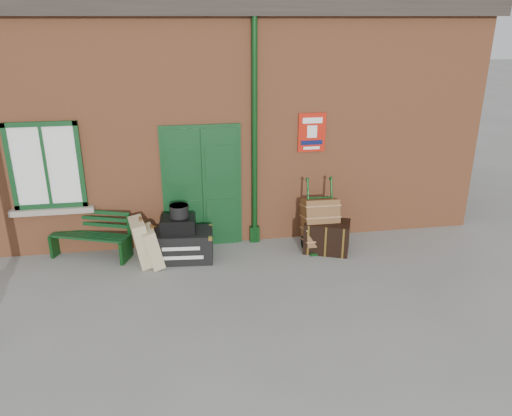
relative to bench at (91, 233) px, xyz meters
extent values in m
plane|color=gray|center=(2.28, -1.31, -0.43)|extent=(80.00, 80.00, 0.00)
cube|color=#A85C36|center=(2.28, 2.19, 1.57)|extent=(10.00, 4.00, 4.00)
cube|color=#38302B|center=(2.28, 2.19, 3.72)|extent=(10.30, 4.30, 0.30)
cube|color=#0F3919|center=(1.98, 0.15, 0.67)|extent=(1.42, 0.12, 2.32)
cube|color=white|center=(-0.62, 0.14, 1.22)|extent=(1.20, 0.08, 1.50)
cylinder|color=#0D3612|center=(2.93, 0.11, 1.57)|extent=(0.10, 0.10, 4.00)
cube|color=red|center=(3.98, 0.16, 1.62)|extent=(0.50, 0.03, 0.70)
cube|color=#0F3919|center=(-0.02, -0.06, -0.02)|extent=(1.42, 0.84, 0.04)
cube|color=#0F3919|center=(0.05, 0.13, 0.24)|extent=(1.30, 0.53, 0.37)
cube|color=#0D3612|center=(-0.64, 0.17, -0.22)|extent=(0.20, 0.41, 0.41)
cube|color=#0D3612|center=(0.59, -0.30, -0.22)|extent=(0.20, 0.41, 0.41)
cube|color=black|center=(1.57, -0.41, -0.16)|extent=(1.11, 0.68, 0.53)
cube|color=black|center=(1.52, -0.41, 0.23)|extent=(0.62, 0.47, 0.26)
cylinder|color=black|center=(1.55, -0.38, 0.47)|extent=(0.34, 0.34, 0.21)
cube|color=tan|center=(0.88, -0.46, -0.02)|extent=(0.44, 0.62, 0.82)
cube|color=tan|center=(1.06, -0.56, -0.08)|extent=(0.43, 0.56, 0.71)
cube|color=#0D3612|center=(4.06, -0.51, -0.40)|extent=(0.50, 0.36, 0.05)
cylinder|color=#0D3612|center=(3.84, -0.33, 0.21)|extent=(0.04, 0.35, 1.26)
cylinder|color=#0D3612|center=(4.28, -0.34, 0.21)|extent=(0.04, 0.35, 1.26)
cylinder|color=black|center=(3.77, -0.31, -0.31)|extent=(0.05, 0.24, 0.24)
cylinder|color=black|center=(4.35, -0.32, -0.31)|extent=(0.05, 0.24, 0.24)
cube|color=brown|center=(4.06, -0.35, 0.09)|extent=(0.62, 0.67, 0.93)
cube|color=black|center=(4.15, -0.50, -0.14)|extent=(0.92, 0.77, 0.57)
camera|label=1|loc=(1.54, -8.39, 3.56)|focal=35.00mm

